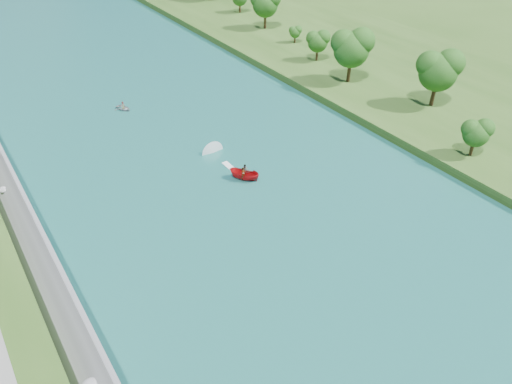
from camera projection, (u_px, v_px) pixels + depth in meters
ground at (297, 248)px, 58.25m from camera, size 260.00×260.00×0.00m
river_water at (212, 171)px, 71.78m from camera, size 55.00×240.00×0.10m
berm_east at (440, 88)px, 93.83m from camera, size 44.00×240.00×1.50m
riprap_bank at (23, 228)px, 58.44m from camera, size 4.06×236.00×4.54m
trees_east at (323, 34)px, 101.36m from camera, size 16.25×141.40×11.98m
motorboat at (239, 170)px, 70.43m from camera, size 3.90×18.97×2.22m
raft at (123, 108)px, 87.70m from camera, size 3.30×3.79×1.49m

